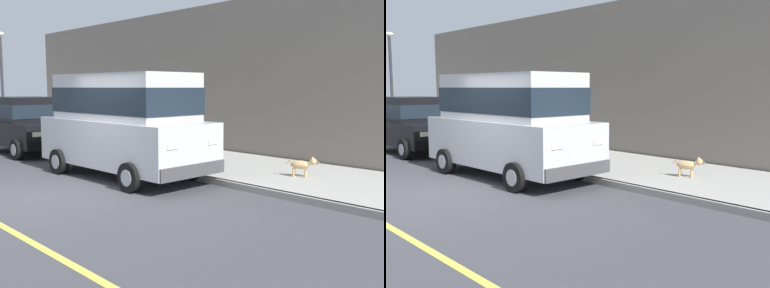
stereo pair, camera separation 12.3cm
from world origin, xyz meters
TOP-DOWN VIEW (x-y plane):
  - ground_plane at (0.00, 0.00)m, footprint 80.00×80.00m
  - curb at (3.20, 0.00)m, footprint 0.16×64.00m
  - sidewalk at (5.00, 0.00)m, footprint 3.60×64.00m
  - car_silver_van at (2.21, 0.68)m, footprint 2.23×4.95m
  - car_black_hatchback at (2.22, 6.35)m, footprint 1.96×3.80m
  - dog_tan at (4.80, -2.74)m, footprint 0.41×0.70m
  - street_lamp at (3.55, 11.70)m, footprint 0.36×0.36m
  - building_facade at (7.10, 4.28)m, footprint 0.50×20.00m

SIDE VIEW (x-z plane):
  - ground_plane at x=0.00m, z-range 0.00..0.00m
  - curb at x=3.20m, z-range 0.00..0.14m
  - sidewalk at x=5.00m, z-range 0.00..0.14m
  - dog_tan at x=4.80m, z-range 0.18..0.67m
  - car_black_hatchback at x=2.22m, z-range 0.04..1.92m
  - car_silver_van at x=2.21m, z-range 0.13..2.65m
  - building_facade at x=7.10m, z-range 0.00..4.91m
  - street_lamp at x=3.55m, z-range 0.70..5.12m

